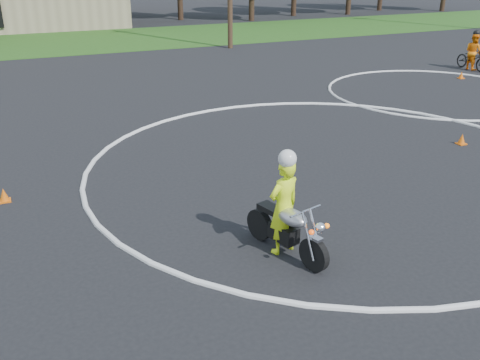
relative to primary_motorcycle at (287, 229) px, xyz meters
name	(u,v)px	position (x,y,z in m)	size (l,w,h in m)	color
ground	(410,214)	(3.07, 0.38, -0.50)	(120.00, 120.00, 0.00)	black
grass_strip	(120,39)	(3.07, 27.38, -0.49)	(120.00, 10.00, 0.02)	#1E4714
course_markings	(367,138)	(5.24, 4.74, -0.50)	(19.05, 19.05, 0.12)	silver
primary_motorcycle	(287,229)	(0.00, 0.00, 0.00)	(0.76, 1.94, 1.04)	black
rider_primary_grp	(284,204)	(-0.01, 0.13, 0.43)	(0.72, 0.56, 1.93)	#DBFF1A
rider_second_grp	(473,56)	(15.76, 11.10, 0.12)	(0.74, 1.88, 1.78)	black
traffic_cones	(456,142)	(7.05, 3.19, -0.37)	(21.30, 14.64, 0.30)	#E15E0B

